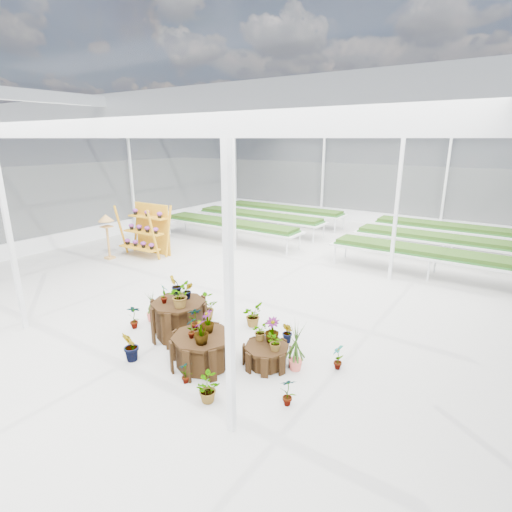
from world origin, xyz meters
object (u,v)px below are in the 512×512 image
Objects in this scene: plinth_low at (267,355)px; shelf_rack at (145,231)px; plinth_tall at (179,319)px; plinth_mid at (203,351)px; bird_table at (108,237)px.

shelf_rack is (-7.76, 3.79, 0.74)m from plinth_low.
plinth_mid is at bearing -26.57° from plinth_tall.
plinth_low is 8.67m from shelf_rack.
shelf_rack is at bearing 153.99° from plinth_low.
plinth_mid is 0.73× the size of bird_table.
shelf_rack is (-5.56, 3.89, 0.53)m from plinth_tall.
bird_table reaches higher than plinth_mid.
plinth_tall is 1.34m from plinth_mid.
plinth_tall is 2.21m from plinth_low.
bird_table reaches higher than plinth_low.
bird_table is (-6.32, 2.85, 0.41)m from plinth_tall.
shelf_rack is (-6.76, 4.49, 0.63)m from plinth_mid.
plinth_tall is 1.00× the size of plinth_mid.
plinth_low is (2.20, 0.10, -0.21)m from plinth_tall.
plinth_low is at bearing 34.99° from plinth_mid.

